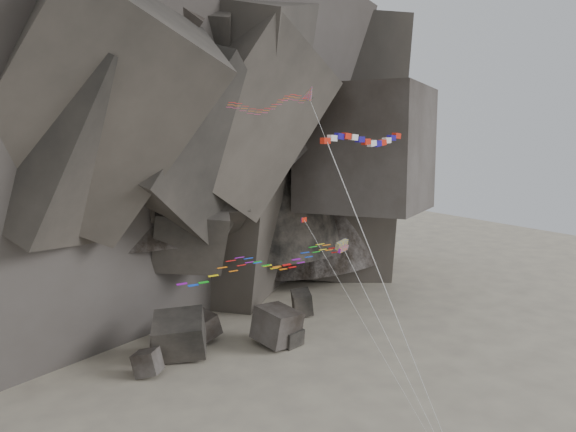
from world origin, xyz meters
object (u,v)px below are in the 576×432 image
delta_kite (267,104)px  parafoil_kite (262,262)px  pennant_kite (340,283)px  banner_kite (365,141)px

delta_kite → parafoil_kite: 13.11m
parafoil_kite → pennant_kite: pennant_kite is taller
delta_kite → parafoil_kite: bearing=-123.3°
delta_kite → banner_kite: (9.23, -1.39, -3.04)m
pennant_kite → parafoil_kite: bearing=171.1°
parafoil_kite → pennant_kite: bearing=-16.0°
delta_kite → parafoil_kite: (-3.80, -5.36, -11.34)m
parafoil_kite → banner_kite: bearing=-3.0°
parafoil_kite → delta_kite: bearing=34.7°
banner_kite → pennant_kite: (-5.34, -3.45, -11.20)m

